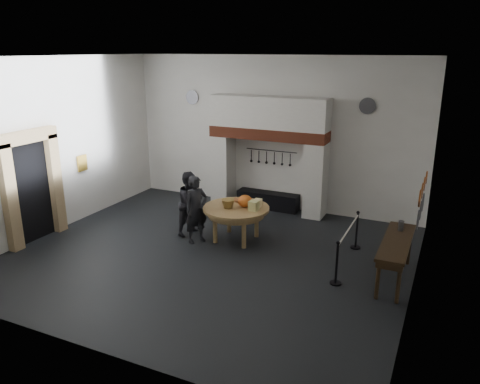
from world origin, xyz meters
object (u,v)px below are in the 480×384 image
at_px(work_table, 236,208).
at_px(visitor_near, 196,209).
at_px(iron_range, 268,200).
at_px(visitor_far, 191,203).
at_px(barrier_post_far, 357,231).
at_px(barrier_post_near, 337,264).
at_px(side_table, 397,242).

xyz_separation_m(work_table, visitor_near, (-0.84, -0.53, 0.01)).
distance_m(iron_range, visitor_far, 3.00).
distance_m(iron_range, barrier_post_far, 3.58).
distance_m(barrier_post_near, barrier_post_far, 2.00).
bearing_deg(side_table, work_table, 171.60).
bearing_deg(side_table, barrier_post_far, 128.55).
distance_m(iron_range, work_table, 2.69).
relative_size(iron_range, work_table, 1.14).
bearing_deg(barrier_post_far, work_table, -165.43).
xyz_separation_m(visitor_near, side_table, (4.77, -0.05, 0.02)).
distance_m(visitor_near, side_table, 4.77).
relative_size(iron_range, side_table, 0.86).
bearing_deg(side_table, visitor_far, 174.98).
bearing_deg(visitor_far, iron_range, -11.44).
bearing_deg(side_table, iron_range, 142.03).
xyz_separation_m(visitor_near, visitor_far, (-0.40, 0.40, -0.02)).
xyz_separation_m(iron_range, barrier_post_near, (3.04, -3.87, 0.20)).
relative_size(work_table, side_table, 0.76).
bearing_deg(barrier_post_near, work_table, 156.41).
bearing_deg(barrier_post_far, iron_range, 148.38).
bearing_deg(barrier_post_near, iron_range, 128.15).
distance_m(visitor_near, barrier_post_near, 3.81).
relative_size(visitor_far, barrier_post_near, 1.86).
bearing_deg(side_table, visitor_near, 179.35).
xyz_separation_m(iron_range, work_table, (0.17, -2.62, 0.59)).
distance_m(side_table, barrier_post_far, 1.75).
height_order(visitor_far, barrier_post_near, visitor_far).
bearing_deg(work_table, visitor_far, -174.23).
bearing_deg(iron_range, side_table, -37.97).
distance_m(side_table, barrier_post_near, 1.32).
height_order(iron_range, visitor_far, visitor_far).
relative_size(work_table, barrier_post_near, 1.85).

